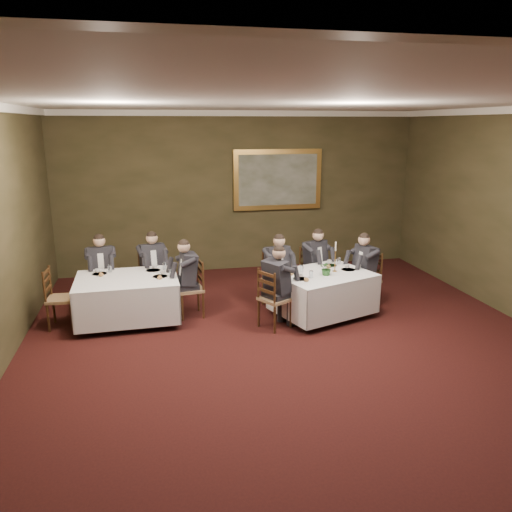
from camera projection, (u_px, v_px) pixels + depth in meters
name	position (u px, v px, depth m)	size (l,w,h in m)	color
ground	(306.00, 367.00, 6.81)	(10.00, 10.00, 0.00)	black
ceiling	(314.00, 99.00, 5.92)	(8.00, 10.00, 0.10)	silver
back_wall	(240.00, 192.00, 11.09)	(8.00, 0.10, 3.50)	#2F2D17
crown_molding	(314.00, 105.00, 5.93)	(8.00, 10.00, 0.12)	white
table_main	(323.00, 291.00, 8.55)	(1.88, 1.65, 0.67)	black
table_second	(128.00, 296.00, 8.30)	(1.70, 1.31, 0.67)	black
chair_main_backleft	(276.00, 291.00, 9.05)	(0.52, 0.50, 1.00)	olive
diner_main_backleft	(277.00, 279.00, 8.98)	(0.49, 0.55, 1.35)	black
chair_main_backright	(313.00, 284.00, 9.47)	(0.58, 0.57, 1.00)	olive
diner_main_backright	(314.00, 272.00, 9.40)	(0.57, 0.60, 1.35)	black
chair_main_endleft	(274.00, 311.00, 8.09)	(0.58, 0.59, 1.00)	olive
diner_main_endleft	(275.00, 297.00, 8.04)	(0.61, 0.58, 1.35)	black
chair_main_endright	(365.00, 290.00, 9.08)	(0.51, 0.52, 1.00)	olive
diner_main_endright	(365.00, 278.00, 9.02)	(0.56, 0.50, 1.35)	black
chair_sec_backleft	(103.00, 291.00, 9.04)	(0.48, 0.46, 1.00)	olive
diner_sec_backleft	(102.00, 279.00, 8.97)	(0.45, 0.52, 1.35)	black
chair_sec_backright	(153.00, 287.00, 9.24)	(0.53, 0.52, 1.00)	olive
diner_sec_backright	(153.00, 276.00, 9.18)	(0.51, 0.57, 1.35)	black
chair_sec_endright	(191.00, 300.00, 8.58)	(0.47, 0.49, 1.00)	olive
diner_sec_endright	(190.00, 288.00, 8.52)	(0.52, 0.46, 1.35)	black
chair_sec_endleft	(62.00, 310.00, 8.11)	(0.45, 0.46, 1.00)	olive
centerpiece	(327.00, 267.00, 8.33)	(0.24, 0.21, 0.27)	#2D5926
candlestick	(335.00, 260.00, 8.52)	(0.08, 0.08, 0.54)	#AA7A34
place_setting_table_main	(294.00, 270.00, 8.55)	(0.33, 0.32, 0.14)	white
place_setting_table_second	(103.00, 271.00, 8.47)	(0.33, 0.31, 0.14)	white
painting	(278.00, 180.00, 11.13)	(2.00, 0.09, 1.34)	#E8AC54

